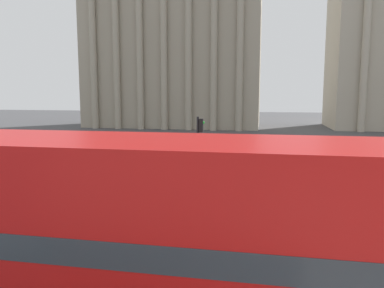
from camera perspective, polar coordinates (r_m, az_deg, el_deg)
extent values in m
cube|color=#B71414|center=(7.58, -8.15, -19.90)|extent=(11.39, 2.49, 1.63)
cube|color=#2D3842|center=(7.16, -8.31, -12.49)|extent=(11.16, 2.52, 0.45)
cube|color=#B71414|center=(6.89, -8.46, -5.15)|extent=(11.39, 2.49, 1.42)
cube|color=#A39984|center=(57.24, -2.69, 15.17)|extent=(25.08, 11.24, 24.64)
cylinder|color=#A39984|center=(54.64, -14.82, 13.34)|extent=(0.90, 0.90, 20.94)
cylinder|color=#A39984|center=(53.30, -11.48, 13.59)|extent=(0.90, 0.90, 20.94)
cylinder|color=#A39984|center=(52.14, -7.98, 13.80)|extent=(0.90, 0.90, 20.94)
cylinder|color=#A39984|center=(51.17, -4.32, 13.97)|extent=(0.90, 0.90, 20.94)
cylinder|color=#A39984|center=(50.41, -0.54, 14.09)|extent=(0.90, 0.90, 20.94)
cylinder|color=#A39984|center=(49.86, 3.35, 14.15)|extent=(0.90, 0.90, 20.94)
cylinder|color=#A39984|center=(49.53, 7.31, 14.14)|extent=(0.90, 0.90, 20.94)
cylinder|color=#B2A893|center=(52.52, 24.96, 13.58)|extent=(0.90, 0.90, 21.76)
cylinder|color=black|center=(19.49, 0.88, -1.16)|extent=(0.12, 0.12, 3.64)
cube|color=black|center=(19.30, 1.42, 2.85)|extent=(0.20, 0.24, 0.70)
sphere|color=green|center=(19.27, 1.74, 3.29)|extent=(0.14, 0.14, 0.14)
cylinder|color=black|center=(18.90, 5.34, -6.17)|extent=(0.60, 0.18, 0.60)
cylinder|color=black|center=(17.22, 4.76, -7.54)|extent=(0.60, 0.18, 0.60)
cylinder|color=black|center=(19.36, -2.98, -5.81)|extent=(0.60, 0.18, 0.60)
cylinder|color=black|center=(17.72, -4.34, -7.09)|extent=(0.60, 0.18, 0.60)
cube|color=black|center=(18.18, 0.66, -5.80)|extent=(4.20, 1.75, 0.55)
cube|color=#2D3842|center=(18.10, 0.04, -4.16)|extent=(1.89, 1.61, 0.50)
cylinder|color=#282B33|center=(17.94, 9.87, -6.54)|extent=(0.14, 0.14, 0.88)
cylinder|color=#282B33|center=(17.94, 10.45, -6.55)|extent=(0.14, 0.14, 0.88)
cylinder|color=silver|center=(17.77, 10.22, -4.07)|extent=(0.32, 0.32, 0.70)
sphere|color=tan|center=(17.68, 10.25, -2.58)|extent=(0.24, 0.24, 0.24)
cylinder|color=#282B33|center=(24.53, 25.05, -3.33)|extent=(0.14, 0.14, 0.87)
cylinder|color=#282B33|center=(24.58, 25.46, -3.34)|extent=(0.14, 0.14, 0.87)
cylinder|color=#B22323|center=(24.43, 25.36, -1.53)|extent=(0.32, 0.32, 0.69)
sphere|color=tan|center=(24.37, 25.42, -0.45)|extent=(0.24, 0.24, 0.24)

